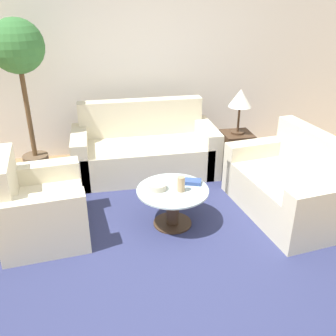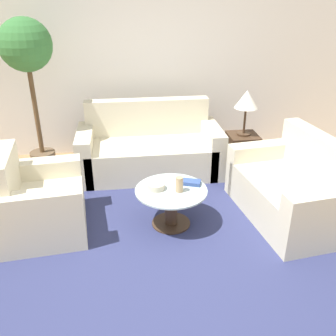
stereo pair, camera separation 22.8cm
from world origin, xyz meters
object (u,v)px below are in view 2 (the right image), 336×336
object	(u,v)px
potted_plant	(28,61)
vase	(179,184)
sofa_main	(149,150)
table_lamp	(247,101)
loveseat	(293,191)
bowl	(156,186)
book_stack	(190,182)
coffee_table	(171,202)
armchair	(37,205)

from	to	relation	value
potted_plant	vase	bearing A→B (deg)	-43.08
sofa_main	potted_plant	distance (m)	1.88
table_lamp	loveseat	bearing A→B (deg)	-80.02
sofa_main	bowl	distance (m)	1.34
sofa_main	potted_plant	bearing A→B (deg)	175.66
table_lamp	sofa_main	bearing A→B (deg)	171.70
potted_plant	bowl	distance (m)	2.26
loveseat	book_stack	distance (m)	1.14
coffee_table	book_stack	xyz separation A→B (m)	(0.21, 0.09, 0.17)
potted_plant	bowl	size ratio (longest dim) A/B	11.04
vase	book_stack	world-z (taller)	vase
loveseat	table_lamp	size ratio (longest dim) A/B	2.52
sofa_main	book_stack	size ratio (longest dim) A/B	7.67
book_stack	loveseat	bearing A→B (deg)	15.48
armchair	coffee_table	size ratio (longest dim) A/B	1.35
potted_plant	book_stack	distance (m)	2.47
potted_plant	bowl	xyz separation A→B (m)	(1.39, -1.44, -1.05)
armchair	bowl	xyz separation A→B (m)	(1.21, -0.04, 0.15)
vase	table_lamp	bearing A→B (deg)	49.14
sofa_main	armchair	size ratio (longest dim) A/B	1.87
coffee_table	table_lamp	bearing A→B (deg)	46.00
loveseat	potted_plant	xyz separation A→B (m)	(-2.89, 1.46, 1.20)
vase	bowl	size ratio (longest dim) A/B	0.89
table_lamp	book_stack	size ratio (longest dim) A/B	2.44
armchair	bowl	size ratio (longest dim) A/B	5.55
sofa_main	loveseat	bearing A→B (deg)	-42.96
armchair	loveseat	bearing A→B (deg)	-97.19
coffee_table	bowl	bearing A→B (deg)	168.62
sofa_main	book_stack	xyz separation A→B (m)	(0.32, -1.27, 0.14)
sofa_main	table_lamp	xyz separation A→B (m)	(1.25, -0.18, 0.69)
table_lamp	bowl	xyz separation A→B (m)	(-1.29, -1.15, -0.54)
loveseat	vase	xyz separation A→B (m)	(-1.27, -0.06, 0.20)
armchair	loveseat	xyz separation A→B (m)	(2.71, -0.07, -0.00)
sofa_main	loveseat	world-z (taller)	sofa_main
loveseat	vase	world-z (taller)	loveseat
coffee_table	table_lamp	distance (m)	1.79
table_lamp	vase	size ratio (longest dim) A/B	3.72
coffee_table	vase	distance (m)	0.25
coffee_table	book_stack	size ratio (longest dim) A/B	3.05
armchair	bowl	bearing A→B (deg)	-97.80
coffee_table	bowl	world-z (taller)	bowl
coffee_table	table_lamp	size ratio (longest dim) A/B	1.25
armchair	vase	bearing A→B (deg)	-100.64
armchair	coffee_table	bearing A→B (deg)	-98.87
potted_plant	vase	world-z (taller)	potted_plant
loveseat	bowl	distance (m)	1.51
armchair	vase	xyz separation A→B (m)	(1.44, -0.12, 0.20)
table_lamp	book_stack	world-z (taller)	table_lamp
table_lamp	armchair	bearing A→B (deg)	-156.21
bowl	book_stack	xyz separation A→B (m)	(0.37, 0.06, -0.01)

